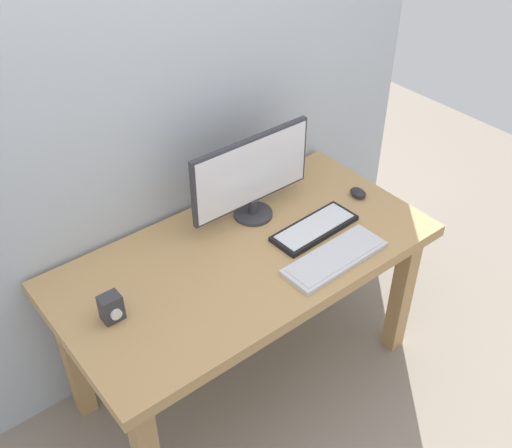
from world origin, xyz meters
TOP-DOWN VIEW (x-y plane):
  - ground_plane at (0.00, 0.00)m, footprint 6.00×6.00m
  - wall_back at (0.00, 0.43)m, footprint 2.58×0.04m
  - desk at (0.00, 0.00)m, footprint 1.54×0.78m
  - monitor at (0.18, 0.19)m, footprint 0.58×0.17m
  - keyboard_primary at (0.31, -0.07)m, footprint 0.39×0.17m
  - keyboard_secondary at (0.25, -0.25)m, footprint 0.45×0.17m
  - mouse at (0.64, -0.01)m, footprint 0.07×0.09m
  - audio_controller at (-0.58, 0.01)m, footprint 0.08×0.07m

SIDE VIEW (x-z plane):
  - ground_plane at x=0.00m, z-range 0.00..0.00m
  - desk at x=0.00m, z-range 0.27..1.03m
  - keyboard_secondary at x=0.25m, z-range 0.76..0.78m
  - keyboard_primary at x=0.31m, z-range 0.76..0.78m
  - mouse at x=0.64m, z-range 0.76..0.79m
  - audio_controller at x=-0.58m, z-range 0.76..0.86m
  - monitor at x=0.18m, z-range 0.77..1.15m
  - wall_back at x=0.00m, z-range 0.00..3.00m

